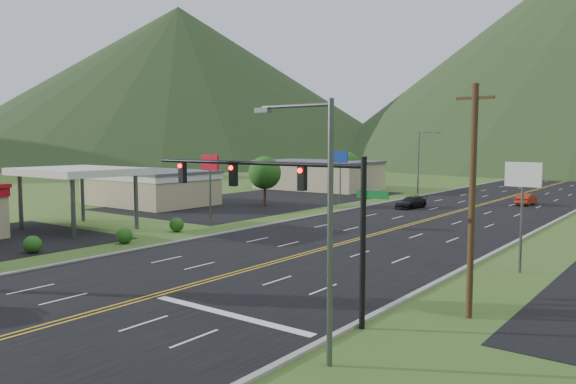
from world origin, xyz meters
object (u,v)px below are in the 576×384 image
Objects in this scene: car_dark_mid at (411,203)px; gas_canopy at (77,173)px; traffic_signal at (283,193)px; streetlight_east at (322,214)px; streetlight_west at (420,158)px; car_red_far at (526,200)px.

gas_canopy is at bearing -109.39° from car_dark_mid.
car_dark_mid is at bearing 106.76° from traffic_signal.
streetlight_east is 46.27m from car_dark_mid.
streetlight_west is 2.21× the size of car_red_far.
car_red_far is (-6.87, 54.25, -4.51)m from streetlight_east.
traffic_signal is 3.22× the size of car_red_far.
car_dark_mid is at bearing -69.31° from streetlight_west.
traffic_signal reaches higher than car_dark_mid.
streetlight_west is 18.72m from car_dark_mid.
car_red_far is (15.99, -5.75, -4.51)m from streetlight_west.
traffic_signal is at bearing 95.04° from car_red_far.
streetlight_east is 35.28m from gas_canopy.
gas_canopy is at bearing -102.13° from streetlight_west.
streetlight_east is at bearing 99.78° from car_red_far.
streetlight_west is at bearing 107.97° from traffic_signal.
car_red_far is at bearing -19.78° from streetlight_west.
streetlight_east reaches higher than traffic_signal.
car_dark_mid is at bearing 52.15° from car_red_far.
traffic_signal is 6.17m from streetlight_east.
car_dark_mid is 14.77m from car_red_far.
streetlight_east is 1.00× the size of streetlight_west.
streetlight_west is (-22.86, 60.00, 0.00)m from streetlight_east.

